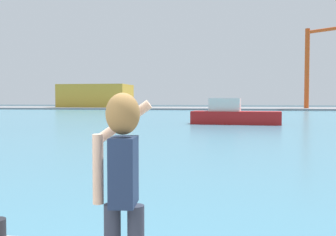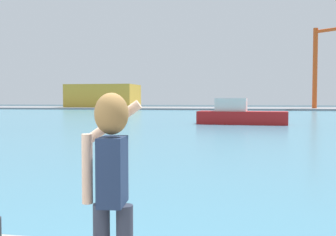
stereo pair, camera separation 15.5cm
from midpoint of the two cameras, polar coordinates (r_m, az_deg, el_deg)
name	(u,v)px [view 2 (the right image)]	position (r m, az deg, el deg)	size (l,w,h in m)	color
ground_plane	(226,117)	(52.53, 8.37, 0.14)	(220.00, 220.00, 0.00)	#334751
harbor_water	(226,116)	(54.53, 8.45, 0.24)	(140.00, 100.00, 0.02)	teal
far_shore_dock	(233,108)	(94.49, 9.36, 1.36)	(140.00, 20.00, 0.38)	gray
person_photographer	(111,175)	(3.32, -6.78, -8.12)	(0.53, 0.55, 1.74)	#2D3342
boat_moored	(240,115)	(37.36, 10.39, 0.43)	(8.31, 3.22, 2.40)	#B21919
warehouse_left	(103,96)	(101.64, -9.21, 3.15)	(16.80, 10.68, 5.64)	gold
port_crane	(324,57)	(91.35, 21.49, 8.11)	(11.42, 9.72, 17.26)	#D84C19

